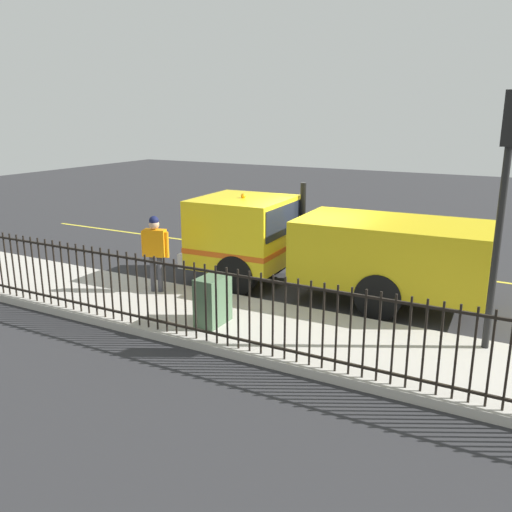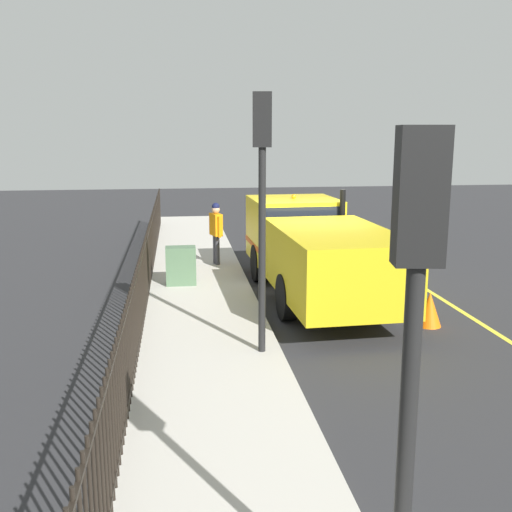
{
  "view_description": "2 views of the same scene",
  "coord_description": "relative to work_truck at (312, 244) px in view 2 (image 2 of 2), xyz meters",
  "views": [
    {
      "loc": [
        11.24,
        4.73,
        4.06
      ],
      "look_at": [
        0.89,
        -0.89,
        0.91
      ],
      "focal_mm": 37.39,
      "sensor_mm": 36.0,
      "label": 1
    },
    {
      "loc": [
        3.24,
        13.59,
        3.79
      ],
      "look_at": [
        1.32,
        -0.91,
        0.74
      ],
      "focal_mm": 41.6,
      "sensor_mm": 36.0,
      "label": 2
    }
  ],
  "objects": [
    {
      "name": "ground_plane",
      "position": [
        -0.16,
        -0.25,
        -1.23
      ],
      "size": [
        55.52,
        55.52,
        0.0
      ],
      "primitive_type": "plane",
      "color": "#2B2B2D",
      "rests_on": "ground"
    },
    {
      "name": "sidewalk_slab",
      "position": [
        2.68,
        -0.25,
        -1.15
      ],
      "size": [
        2.57,
        25.24,
        0.15
      ],
      "primitive_type": "cube",
      "color": "#B7B2A8",
      "rests_on": "ground"
    },
    {
      "name": "lane_marking",
      "position": [
        -2.94,
        -0.25,
        -1.23
      ],
      "size": [
        0.12,
        22.71,
        0.01
      ],
      "primitive_type": "cube",
      "color": "yellow",
      "rests_on": "ground"
    },
    {
      "name": "iron_fence",
      "position": [
        3.81,
        -0.25,
        -0.36
      ],
      "size": [
        0.04,
        21.49,
        1.42
      ],
      "color": "black",
      "rests_on": "sidewalk_slab"
    },
    {
      "name": "traffic_light_near",
      "position": [
        1.73,
        3.92,
        1.94
      ],
      "size": [
        0.33,
        0.25,
        4.26
      ],
      "rotation": [
        0.0,
        0.0,
        2.98
      ],
      "color": "black",
      "rests_on": "sidewalk_slab"
    },
    {
      "name": "worker_standing",
      "position": [
        2.05,
        -2.98,
        -0.01
      ],
      "size": [
        0.36,
        0.61,
        1.74
      ],
      "rotation": [
        0.0,
        0.0,
        1.87
      ],
      "color": "orange",
      "rests_on": "sidewalk_slab"
    },
    {
      "name": "traffic_light_mid",
      "position": [
        1.63,
        9.92,
        1.55
      ],
      "size": [
        0.33,
        0.25,
        3.68
      ],
      "rotation": [
        0.0,
        0.0,
        2.98
      ],
      "color": "black",
      "rests_on": "sidewalk_slab"
    },
    {
      "name": "utility_cabinet",
      "position": [
        3.05,
        -0.82,
        -0.61
      ],
      "size": [
        0.72,
        0.43,
        0.93
      ],
      "primitive_type": "cube",
      "color": "#4C6B4C",
      "rests_on": "sidewalk_slab"
    },
    {
      "name": "work_truck",
      "position": [
        0.0,
        0.0,
        0.0
      ],
      "size": [
        2.48,
        6.93,
        2.43
      ],
      "rotation": [
        0.0,
        0.0,
        3.18
      ],
      "color": "yellow",
      "rests_on": "ground"
    },
    {
      "name": "traffic_cone",
      "position": [
        -1.83,
        2.57,
        -0.88
      ],
      "size": [
        0.49,
        0.49,
        0.69
      ],
      "primitive_type": "cone",
      "color": "orange",
      "rests_on": "ground"
    }
  ]
}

